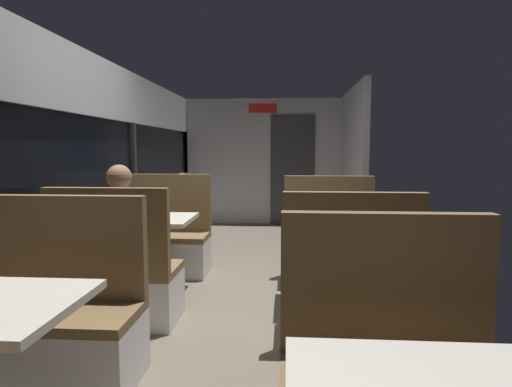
% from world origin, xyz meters
% --- Properties ---
extents(ground_plane, '(3.30, 9.20, 0.02)m').
position_xyz_m(ground_plane, '(0.00, 0.00, -0.01)').
color(ground_plane, '#665B4C').
extents(carriage_window_panel_left, '(0.09, 8.48, 2.30)m').
position_xyz_m(carriage_window_panel_left, '(-1.45, 0.00, 1.11)').
color(carriage_window_panel_left, '#B2B2B7').
rests_on(carriage_window_panel_left, ground_plane).
extents(carriage_end_bulkhead, '(2.90, 0.11, 2.30)m').
position_xyz_m(carriage_end_bulkhead, '(0.06, 4.19, 1.14)').
color(carriage_end_bulkhead, '#B2B2B7').
rests_on(carriage_end_bulkhead, ground_plane).
extents(carriage_aisle_panel_right, '(0.08, 2.40, 2.30)m').
position_xyz_m(carriage_aisle_panel_right, '(1.45, 3.00, 1.15)').
color(carriage_aisle_panel_right, '#B2B2B7').
rests_on(carriage_aisle_panel_right, ground_plane).
extents(bench_near_window_facing_entry, '(0.95, 0.50, 1.10)m').
position_xyz_m(bench_near_window_facing_entry, '(-0.89, -1.39, 0.33)').
color(bench_near_window_facing_entry, silver).
rests_on(bench_near_window_facing_entry, ground_plane).
extents(dining_table_mid_window, '(0.90, 0.70, 0.74)m').
position_xyz_m(dining_table_mid_window, '(-0.89, 0.18, 0.64)').
color(dining_table_mid_window, '#9E9EA3').
rests_on(dining_table_mid_window, ground_plane).
extents(bench_mid_window_facing_end, '(0.95, 0.50, 1.10)m').
position_xyz_m(bench_mid_window_facing_end, '(-0.89, -0.52, 0.33)').
color(bench_mid_window_facing_end, silver).
rests_on(bench_mid_window_facing_end, ground_plane).
extents(bench_mid_window_facing_entry, '(0.95, 0.50, 1.10)m').
position_xyz_m(bench_mid_window_facing_entry, '(-0.89, 0.88, 0.33)').
color(bench_mid_window_facing_entry, silver).
rests_on(bench_mid_window_facing_entry, ground_plane).
extents(dining_table_rear_aisle, '(0.90, 0.70, 0.74)m').
position_xyz_m(dining_table_rear_aisle, '(0.89, -0.02, 0.64)').
color(dining_table_rear_aisle, '#9E9EA3').
rests_on(dining_table_rear_aisle, ground_plane).
extents(bench_rear_aisle_facing_end, '(0.95, 0.50, 1.10)m').
position_xyz_m(bench_rear_aisle_facing_end, '(0.89, -0.72, 0.33)').
color(bench_rear_aisle_facing_end, silver).
rests_on(bench_rear_aisle_facing_end, ground_plane).
extents(bench_rear_aisle_facing_entry, '(0.95, 0.50, 1.10)m').
position_xyz_m(bench_rear_aisle_facing_entry, '(0.89, 0.68, 0.33)').
color(bench_rear_aisle_facing_entry, silver).
rests_on(bench_rear_aisle_facing_entry, ground_plane).
extents(seated_passenger, '(0.47, 0.55, 1.26)m').
position_xyz_m(seated_passenger, '(-0.89, -0.45, 0.54)').
color(seated_passenger, '#26262D').
rests_on(seated_passenger, ground_plane).
extents(coffee_cup_primary, '(0.07, 0.07, 0.09)m').
position_xyz_m(coffee_cup_primary, '(-1.06, 0.13, 0.79)').
color(coffee_cup_primary, '#B23333').
rests_on(coffee_cup_primary, dining_table_mid_window).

